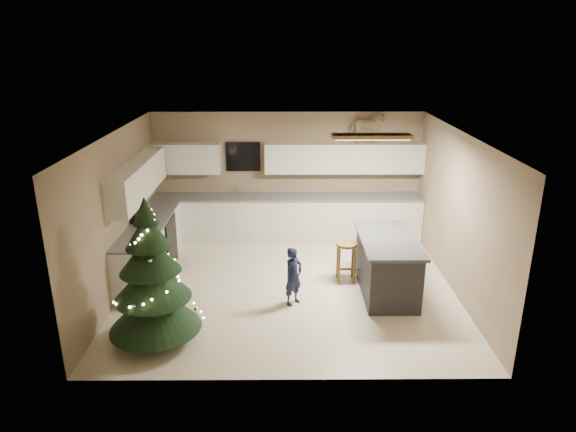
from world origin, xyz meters
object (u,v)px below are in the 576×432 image
Objects in this scene: bar_stool at (346,252)px; island at (387,265)px; rocking_horse at (367,127)px; christmas_tree at (152,284)px; toddler at (293,276)px.

island is at bearing -33.57° from bar_stool.
bar_stool is at bearing 170.22° from rocking_horse.
christmas_tree is at bearing 144.40° from rocking_horse.
island is 0.75m from bar_stool.
christmas_tree is at bearing -147.57° from bar_stool.
rocking_horse is at bearing 16.74° from toddler.
rocking_horse is at bearing 90.96° from island.
christmas_tree is (-2.84, -1.81, 0.33)m from bar_stool.
island is 2.41× the size of bar_stool.
toddler is 3.74m from rocking_horse.
island reaches higher than toddler.
bar_stool is at bearing 146.43° from island.
christmas_tree is at bearing 161.62° from toddler.
island reaches higher than bar_stool.
island is at bearing -31.81° from toddler.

